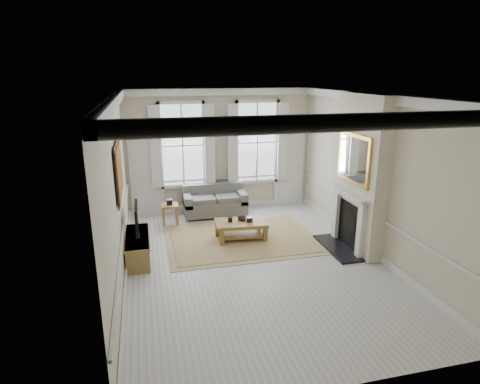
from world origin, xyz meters
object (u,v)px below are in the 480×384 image
object	(u,v)px
coffee_table	(241,225)
tv_stand	(138,247)
sofa	(214,202)
side_table	(170,208)

from	to	relation	value
coffee_table	tv_stand	distance (m)	2.41
sofa	tv_stand	world-z (taller)	sofa
side_table	coffee_table	distance (m)	2.13
coffee_table	tv_stand	size ratio (longest dim) A/B	0.86
coffee_table	side_table	bearing A→B (deg)	141.23
sofa	tv_stand	size ratio (longest dim) A/B	1.17
sofa	side_table	xyz separation A→B (m)	(-1.25, -0.41, 0.06)
sofa	side_table	size ratio (longest dim) A/B	3.29
sofa	coffee_table	distance (m)	1.89
sofa	side_table	distance (m)	1.32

